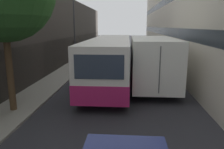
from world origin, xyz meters
TOP-DOWN VIEW (x-y plane):
  - ground_plane at (0.00, 15.00)m, footprint 150.00×150.00m
  - sidewalk_left at (-4.39, 15.00)m, footprint 1.93×60.00m
  - building_left_shopfront at (-6.46, 15.00)m, footprint 2.40×60.00m
  - bus at (-0.58, 16.13)m, footprint 2.47×11.37m
  - box_truck at (2.01, 15.92)m, footprint 2.44×8.54m
  - panel_van at (-0.88, 26.20)m, footprint 1.82×4.25m
  - street_lamp at (-3.68, 19.31)m, footprint 0.36×0.80m

SIDE VIEW (x-z plane):
  - ground_plane at x=0.00m, z-range 0.00..0.00m
  - sidewalk_left at x=-4.39m, z-range 0.00..0.10m
  - panel_van at x=-0.88m, z-range 0.11..2.13m
  - bus at x=-0.58m, z-range 0.10..2.98m
  - box_truck at x=2.01m, z-range 0.11..3.09m
  - building_left_shopfront at x=-6.46m, z-range -0.29..6.14m
  - street_lamp at x=-3.68m, z-range 1.46..8.78m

